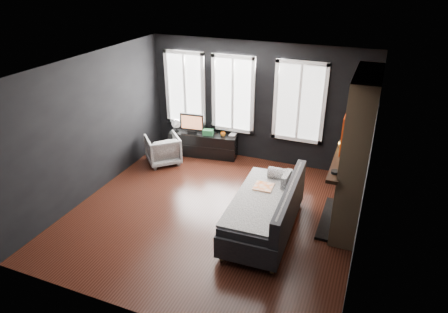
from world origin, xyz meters
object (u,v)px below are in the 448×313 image
at_px(media_console, 204,144).
at_px(monitor, 192,122).
at_px(mug, 223,134).
at_px(book, 230,130).
at_px(armchair, 163,148).
at_px(mantel_vase, 344,143).
at_px(sofa, 264,207).

bearing_deg(media_console, monitor, -171.30).
xyz_separation_m(mug, book, (0.11, 0.15, 0.04)).
height_order(armchair, mantel_vase, mantel_vase).
bearing_deg(armchair, mantel_vase, 130.16).
distance_m(media_console, monitor, 0.60).
bearing_deg(mug, armchair, -147.51).
relative_size(mug, mantel_vase, 0.60).
bearing_deg(armchair, monitor, -165.82).
xyz_separation_m(armchair, book, (1.28, 0.90, 0.29)).
height_order(media_console, mantel_vase, mantel_vase).
relative_size(sofa, book, 10.77).
relative_size(sofa, armchair, 3.00).
relative_size(book, mantel_vase, 1.04).
bearing_deg(mug, book, 54.42).
bearing_deg(media_console, book, 6.33).
xyz_separation_m(sofa, media_console, (-2.20, 2.38, -0.19)).
distance_m(mug, mantel_vase, 3.09).
bearing_deg(media_console, armchair, -140.23).
bearing_deg(armchair, book, 171.68).
xyz_separation_m(armchair, mug, (1.17, 0.75, 0.25)).
relative_size(armchair, book, 3.59).
relative_size(mug, book, 0.58).
bearing_deg(mug, media_console, -180.00).
bearing_deg(mug, monitor, -174.23).
relative_size(armchair, monitor, 1.23).
height_order(media_console, mug, mug).
bearing_deg(mug, sofa, -54.27).
distance_m(armchair, mantel_vase, 4.07).
bearing_deg(armchair, sofa, 107.11).
bearing_deg(sofa, armchair, 148.79).
distance_m(armchair, media_console, 1.01).
height_order(armchair, media_console, armchair).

